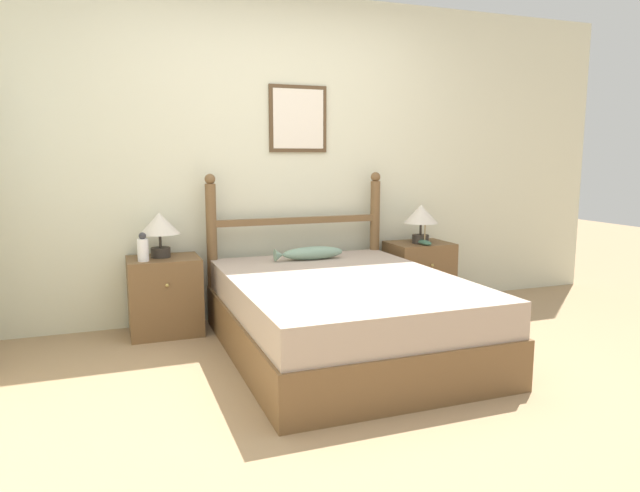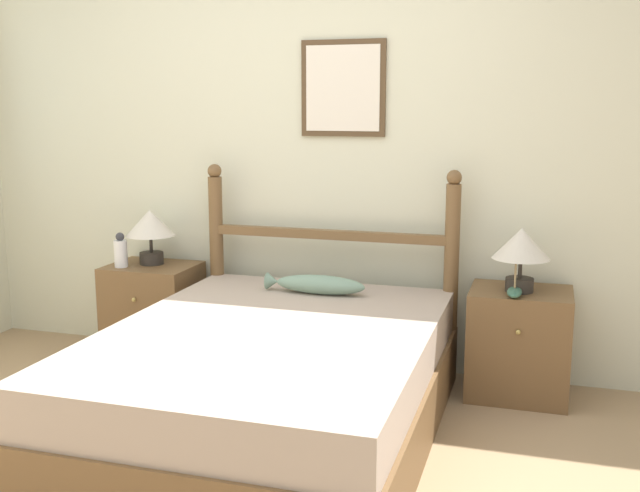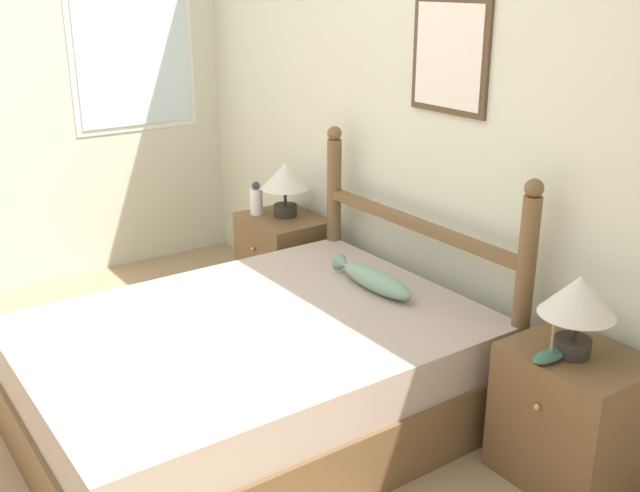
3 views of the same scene
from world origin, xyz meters
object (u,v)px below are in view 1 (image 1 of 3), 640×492
object	(u,v)px
model_boat	(425,242)
fish_pillow	(310,253)
nightstand_right	(419,275)
table_lamp_left	(160,226)
nightstand_left	(165,296)
bed	(342,315)
table_lamp_right	(421,216)
bottle	(143,248)

from	to	relation	value
model_boat	fish_pillow	xyz separation A→B (m)	(-1.02, -0.03, -0.03)
nightstand_right	table_lamp_left	size ratio (longest dim) A/B	1.73
fish_pillow	nightstand_left	bearing A→B (deg)	171.38
bed	nightstand_right	bearing A→B (deg)	38.11
nightstand_right	table_lamp_left	distance (m)	2.19
fish_pillow	table_lamp_left	bearing A→B (deg)	170.09
nightstand_left	table_lamp_right	world-z (taller)	table_lamp_right
nightstand_left	table_lamp_left	distance (m)	0.51
table_lamp_left	fish_pillow	world-z (taller)	table_lamp_left
bottle	fish_pillow	size ratio (longest dim) A/B	0.38
table_lamp_right	fish_pillow	world-z (taller)	table_lamp_right
nightstand_right	model_boat	bearing A→B (deg)	-102.72
bed	table_lamp_right	distance (m)	1.43
table_lamp_right	bottle	world-z (taller)	table_lamp_right
nightstand_right	bed	bearing A→B (deg)	-141.89
table_lamp_left	bed	bearing A→B (deg)	-38.65
bed	fish_pillow	size ratio (longest dim) A/B	3.60
bottle	fish_pillow	world-z (taller)	bottle
nightstand_right	table_lamp_right	bearing A→B (deg)	-110.54
nightstand_right	fish_pillow	xyz separation A→B (m)	(-1.05, -0.16, 0.28)
bed	table_lamp_left	world-z (taller)	table_lamp_left
nightstand_left	fish_pillow	world-z (taller)	fish_pillow
bottle	nightstand_left	bearing A→B (deg)	34.60
fish_pillow	bed	bearing A→B (deg)	-91.15
table_lamp_left	bottle	size ratio (longest dim) A/B	1.60
bed	table_lamp_right	xyz separation A→B (m)	(1.05, 0.80, 0.54)
nightstand_right	model_boat	size ratio (longest dim) A/B	3.00
model_boat	table_lamp_right	bearing A→B (deg)	79.65
nightstand_left	fish_pillow	bearing A→B (deg)	-8.62
bed	fish_pillow	distance (m)	0.74
nightstand_right	table_lamp_right	world-z (taller)	table_lamp_right
model_boat	fish_pillow	bearing A→B (deg)	-178.18
table_lamp_right	nightstand_right	bearing A→B (deg)	69.46
table_lamp_right	fish_pillow	distance (m)	1.07
bed	table_lamp_right	world-z (taller)	table_lamp_right
model_boat	fish_pillow	world-z (taller)	model_boat
fish_pillow	model_boat	bearing A→B (deg)	1.82
nightstand_left	table_lamp_left	size ratio (longest dim) A/B	1.73
nightstand_left	bottle	bearing A→B (deg)	-145.40
bed	nightstand_left	distance (m)	1.35
nightstand_right	bottle	bearing A→B (deg)	-177.51
nightstand_left	model_boat	size ratio (longest dim) A/B	3.00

